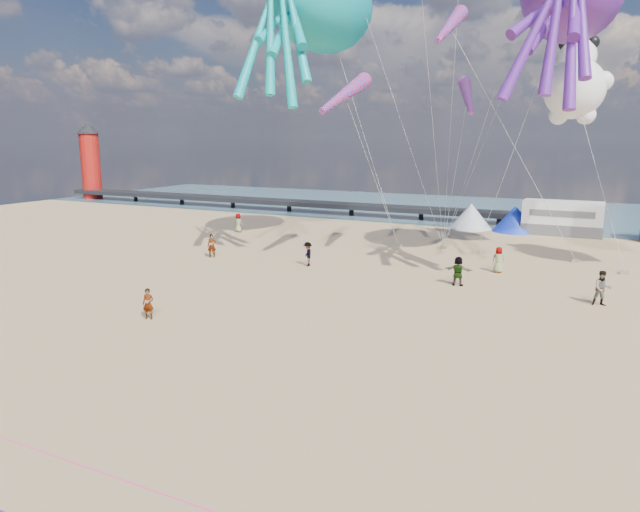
# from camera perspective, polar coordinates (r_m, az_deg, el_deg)

# --- Properties ---
(ground) EXTENTS (120.00, 120.00, 0.00)m
(ground) POSITION_cam_1_polar(r_m,az_deg,el_deg) (18.94, -5.20, -14.91)
(ground) COLOR tan
(ground) RESTS_ON ground
(water) EXTENTS (120.00, 120.00, 0.00)m
(water) POSITION_cam_1_polar(r_m,az_deg,el_deg) (70.45, 18.89, 4.23)
(water) COLOR #3B6172
(water) RESTS_ON ground
(pier) EXTENTS (60.00, 3.00, 0.50)m
(pier) POSITION_cam_1_polar(r_m,az_deg,el_deg) (69.49, -6.00, 5.51)
(pier) COLOR black
(pier) RESTS_ON ground
(lighthouse) EXTENTS (2.60, 2.60, 9.00)m
(lighthouse) POSITION_cam_1_polar(r_m,az_deg,el_deg) (87.42, -21.94, 8.31)
(lighthouse) COLOR #A5140F
(lighthouse) RESTS_ON ground
(motorhome_0) EXTENTS (6.60, 2.50, 3.00)m
(motorhome_0) POSITION_cam_1_polar(r_m,az_deg,el_deg) (54.89, 23.07, 3.51)
(motorhome_0) COLOR silver
(motorhome_0) RESTS_ON ground
(tent_white) EXTENTS (4.00, 4.00, 2.40)m
(tent_white) POSITION_cam_1_polar(r_m,az_deg,el_deg) (55.93, 14.85, 3.89)
(tent_white) COLOR white
(tent_white) RESTS_ON ground
(tent_blue) EXTENTS (4.00, 4.00, 2.40)m
(tent_blue) POSITION_cam_1_polar(r_m,az_deg,el_deg) (55.29, 18.91, 3.56)
(tent_blue) COLOR #1933CC
(tent_blue) RESTS_ON ground
(rope_line) EXTENTS (34.00, 0.03, 0.03)m
(rope_line) POSITION_cam_1_polar(r_m,az_deg,el_deg) (15.48, -15.66, -21.87)
(rope_line) COLOR #F2338C
(rope_line) RESTS_ON ground
(standing_person) EXTENTS (0.64, 0.53, 1.49)m
(standing_person) POSITION_cam_1_polar(r_m,az_deg,el_deg) (28.33, -16.80, -4.61)
(standing_person) COLOR tan
(standing_person) RESTS_ON ground
(beachgoer_0) EXTENTS (0.66, 0.46, 1.71)m
(beachgoer_0) POSITION_cam_1_polar(r_m,az_deg,el_deg) (52.56, -8.18, 3.29)
(beachgoer_0) COLOR #7F6659
(beachgoer_0) RESTS_ON ground
(beachgoer_1) EXTENTS (1.02, 0.81, 1.83)m
(beachgoer_1) POSITION_cam_1_polar(r_m,az_deg,el_deg) (32.60, 26.39, -2.92)
(beachgoer_1) COLOR #7F6659
(beachgoer_1) RESTS_ON ground
(beachgoer_2) EXTENTS (0.99, 1.01, 1.64)m
(beachgoer_2) POSITION_cam_1_polar(r_m,az_deg,el_deg) (38.23, -1.24, 0.19)
(beachgoer_2) COLOR #7F6659
(beachgoer_2) RESTS_ON ground
(beachgoer_4) EXTENTS (1.04, 0.47, 1.74)m
(beachgoer_4) POSITION_cam_1_polar(r_m,az_deg,el_deg) (34.13, 13.64, -1.47)
(beachgoer_4) COLOR #7F6659
(beachgoer_4) RESTS_ON ground
(beachgoer_5) EXTENTS (1.61, 1.21, 1.69)m
(beachgoer_5) POSITION_cam_1_polar(r_m,az_deg,el_deg) (41.73, -10.76, 1.00)
(beachgoer_5) COLOR #7F6659
(beachgoer_5) RESTS_ON ground
(beachgoer_6) EXTENTS (0.67, 0.50, 1.67)m
(beachgoer_6) POSITION_cam_1_polar(r_m,az_deg,el_deg) (38.10, 17.41, -0.37)
(beachgoer_6) COLOR #7F6659
(beachgoer_6) RESTS_ON ground
(sandbag_a) EXTENTS (0.50, 0.35, 0.22)m
(sandbag_a) POSITION_cam_1_polar(r_m,az_deg,el_deg) (45.34, 7.85, 1.01)
(sandbag_a) COLOR gray
(sandbag_a) RESTS_ON ground
(sandbag_b) EXTENTS (0.50, 0.35, 0.22)m
(sandbag_b) POSITION_cam_1_polar(r_m,az_deg,el_deg) (43.96, 15.33, 0.36)
(sandbag_b) COLOR gray
(sandbag_b) RESTS_ON ground
(sandbag_c) EXTENTS (0.50, 0.35, 0.22)m
(sandbag_c) POSITION_cam_1_polar(r_m,az_deg,el_deg) (40.95, 28.16, -1.45)
(sandbag_c) COLOR gray
(sandbag_c) RESTS_ON ground
(sandbag_d) EXTENTS (0.50, 0.35, 0.22)m
(sandbag_d) POSITION_cam_1_polar(r_m,az_deg,el_deg) (43.30, 24.20, -0.44)
(sandbag_d) COLOR gray
(sandbag_d) RESTS_ON ground
(sandbag_e) EXTENTS (0.50, 0.35, 0.22)m
(sandbag_e) POSITION_cam_1_polar(r_m,az_deg,el_deg) (45.43, 12.23, 0.87)
(sandbag_e) COLOR gray
(sandbag_e) RESTS_ON ground
(kite_octopus_teal) EXTENTS (9.31, 12.60, 13.24)m
(kite_octopus_teal) POSITION_cam_1_polar(r_m,az_deg,el_deg) (44.83, 0.34, 23.77)
(kite_octopus_teal) COLOR #0C9A9C
(kite_panda) EXTENTS (5.75, 5.52, 6.96)m
(kite_panda) POSITION_cam_1_polar(r_m,az_deg,el_deg) (44.29, 24.09, 15.02)
(kite_panda) COLOR white
(windsock_left) EXTENTS (1.24, 6.78, 6.76)m
(windsock_left) POSITION_cam_1_polar(r_m,az_deg,el_deg) (37.89, 2.47, 15.81)
(windsock_left) COLOR red
(windsock_mid) EXTENTS (1.02, 5.70, 5.70)m
(windsock_mid) POSITION_cam_1_polar(r_m,az_deg,el_deg) (37.47, 12.83, 21.49)
(windsock_mid) COLOR red
(windsock_right) EXTENTS (2.49, 4.86, 4.84)m
(windsock_right) POSITION_cam_1_polar(r_m,az_deg,el_deg) (40.93, 14.53, 15.15)
(windsock_right) COLOR red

